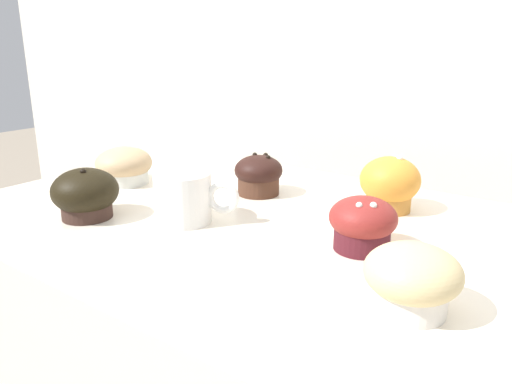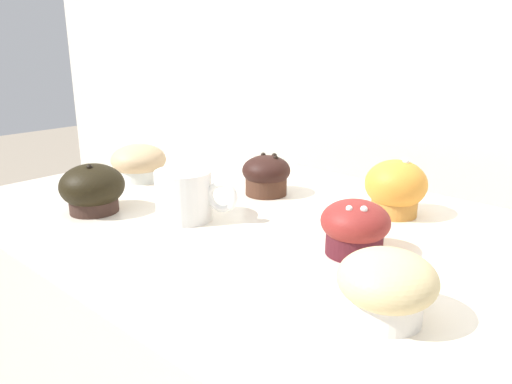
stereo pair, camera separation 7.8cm
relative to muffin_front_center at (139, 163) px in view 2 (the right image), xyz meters
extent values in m
cube|color=beige|center=(0.34, 0.59, -0.02)|extent=(3.20, 0.10, 1.80)
cylinder|color=silver|center=(0.00, 0.00, -0.01)|extent=(0.09, 0.09, 0.04)
ellipsoid|color=tan|center=(0.00, 0.00, 0.01)|extent=(0.11, 0.11, 0.06)
cylinder|color=white|center=(0.63, -0.14, -0.01)|extent=(0.08, 0.08, 0.04)
ellipsoid|color=#D5BB81|center=(0.63, -0.14, 0.01)|extent=(0.10, 0.10, 0.06)
cylinder|color=#46291C|center=(0.26, 0.10, -0.01)|extent=(0.08, 0.08, 0.04)
ellipsoid|color=black|center=(0.26, 0.10, 0.01)|extent=(0.09, 0.09, 0.05)
sphere|color=black|center=(0.27, 0.10, 0.04)|extent=(0.01, 0.01, 0.01)
sphere|color=black|center=(0.24, 0.10, 0.04)|extent=(0.01, 0.01, 0.01)
sphere|color=black|center=(0.26, 0.12, 0.03)|extent=(0.01, 0.01, 0.01)
cylinder|color=#37231D|center=(0.11, -0.17, -0.01)|extent=(0.08, 0.08, 0.04)
ellipsoid|color=black|center=(0.11, -0.17, 0.01)|extent=(0.10, 0.10, 0.07)
sphere|color=black|center=(0.12, -0.17, 0.04)|extent=(0.01, 0.01, 0.01)
cylinder|color=#CA8537|center=(0.48, 0.15, -0.01)|extent=(0.07, 0.07, 0.05)
ellipsoid|color=orange|center=(0.48, 0.15, 0.02)|extent=(0.10, 0.10, 0.08)
sphere|color=white|center=(0.49, 0.16, 0.06)|extent=(0.01, 0.01, 0.01)
sphere|color=white|center=(0.48, 0.18, 0.05)|extent=(0.01, 0.01, 0.01)
cylinder|color=#4A171F|center=(0.52, -0.02, -0.01)|extent=(0.08, 0.08, 0.05)
ellipsoid|color=maroon|center=(0.52, -0.02, 0.01)|extent=(0.09, 0.09, 0.06)
sphere|color=white|center=(0.52, -0.05, 0.04)|extent=(0.01, 0.01, 0.01)
sphere|color=white|center=(0.54, -0.04, 0.04)|extent=(0.01, 0.01, 0.01)
cylinder|color=white|center=(0.25, -0.09, 0.00)|extent=(0.09, 0.09, 0.08)
torus|color=white|center=(0.30, -0.06, 0.01)|extent=(0.05, 0.03, 0.05)
cylinder|color=black|center=(0.25, -0.09, 0.04)|extent=(0.08, 0.08, 0.01)
camera|label=1|loc=(0.77, -0.61, 0.24)|focal=35.00mm
camera|label=2|loc=(0.83, -0.56, 0.24)|focal=35.00mm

